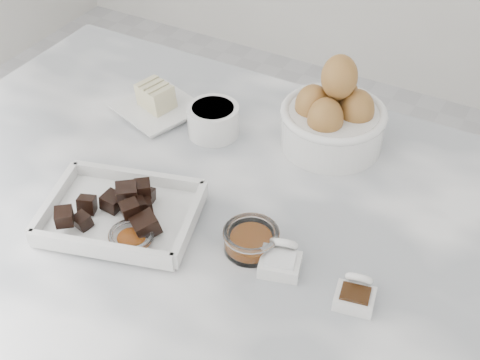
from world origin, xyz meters
name	(u,v)px	position (x,y,z in m)	size (l,w,h in m)	color
marble_slab	(221,214)	(0.00, 0.00, 0.92)	(1.20, 0.80, 0.04)	white
chocolate_dish	(120,209)	(-0.12, -0.11, 0.96)	(0.28, 0.24, 0.06)	white
butter_plate	(157,103)	(-0.24, 0.17, 0.96)	(0.18, 0.18, 0.06)	white
sugar_ramekin	(213,119)	(-0.11, 0.17, 0.97)	(0.10, 0.10, 0.06)	white
egg_bowl	(333,117)	(0.09, 0.24, 1.00)	(0.19, 0.19, 0.18)	white
honey_bowl	(251,239)	(0.09, -0.06, 0.96)	(0.09, 0.09, 0.04)	white
zest_bowl	(132,239)	(-0.07, -0.15, 0.96)	(0.07, 0.07, 0.03)	white
vanilla_spoon	(356,293)	(0.27, -0.08, 0.95)	(0.06, 0.07, 0.04)	white
salt_spoon	(281,259)	(0.15, -0.07, 0.95)	(0.07, 0.08, 0.05)	white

